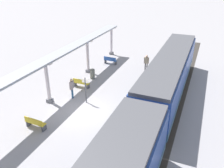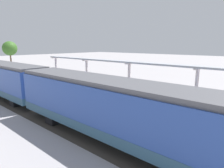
# 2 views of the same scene
# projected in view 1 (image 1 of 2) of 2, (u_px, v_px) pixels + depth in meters

# --- Properties ---
(ground_plane) EXTENTS (176.00, 176.00, 0.00)m
(ground_plane) POSITION_uv_depth(u_px,v_px,m) (85.00, 111.00, 18.12)
(ground_plane) COLOR #9E9A9C
(tactile_edge_strip) EXTENTS (0.50, 34.07, 0.01)m
(tactile_edge_strip) POSITION_uv_depth(u_px,v_px,m) (127.00, 121.00, 16.93)
(tactile_edge_strip) COLOR yellow
(tactile_edge_strip) RESTS_ON ground
(trackbed) EXTENTS (3.20, 46.07, 0.01)m
(trackbed) POSITION_uv_depth(u_px,v_px,m) (153.00, 127.00, 16.29)
(trackbed) COLOR #38332D
(trackbed) RESTS_ON ground
(train_near_carriage) EXTENTS (2.65, 14.84, 3.48)m
(train_near_carriage) POSITION_uv_depth(u_px,v_px,m) (169.00, 74.00, 19.94)
(train_near_carriage) COLOR #294899
(train_near_carriage) RESTS_ON ground
(canopy_pillar_nearest) EXTENTS (1.10, 0.44, 3.46)m
(canopy_pillar_nearest) POSITION_uv_depth(u_px,v_px,m) (111.00, 41.00, 29.45)
(canopy_pillar_nearest) COLOR slate
(canopy_pillar_nearest) RESTS_ON ground
(canopy_pillar_second) EXTENTS (1.10, 0.44, 3.46)m
(canopy_pillar_second) POSITION_uv_depth(u_px,v_px,m) (88.00, 56.00, 24.20)
(canopy_pillar_second) COLOR slate
(canopy_pillar_second) RESTS_ON ground
(canopy_pillar_third) EXTENTS (1.10, 0.44, 3.46)m
(canopy_pillar_third) POSITION_uv_depth(u_px,v_px,m) (48.00, 83.00, 18.59)
(canopy_pillar_third) COLOR slate
(canopy_pillar_third) RESTS_ON ground
(canopy_beam) EXTENTS (1.20, 27.18, 0.16)m
(canopy_beam) POSITION_uv_depth(u_px,v_px,m) (44.00, 62.00, 17.71)
(canopy_beam) COLOR #A8AAB2
(canopy_beam) RESTS_ON canopy_pillar_nearest
(bench_mid_platform) EXTENTS (1.50, 0.45, 0.86)m
(bench_mid_platform) POSITION_uv_depth(u_px,v_px,m) (81.00, 83.00, 21.54)
(bench_mid_platform) COLOR gold
(bench_mid_platform) RESTS_ON ground
(bench_far_end) EXTENTS (1.52, 0.50, 0.86)m
(bench_far_end) POSITION_uv_depth(u_px,v_px,m) (35.00, 123.00, 15.95)
(bench_far_end) COLOR gold
(bench_far_end) RESTS_ON ground
(bench_extra_slot) EXTENTS (1.52, 0.52, 0.86)m
(bench_extra_slot) POSITION_uv_depth(u_px,v_px,m) (110.00, 60.00, 26.92)
(bench_extra_slot) COLOR #254F9A
(bench_extra_slot) RESTS_ON ground
(trash_bin) EXTENTS (0.48, 0.48, 0.97)m
(trash_bin) POSITION_uv_depth(u_px,v_px,m) (92.00, 74.00, 23.30)
(trash_bin) COLOR slate
(trash_bin) RESTS_ON ground
(platform_info_sign) EXTENTS (0.56, 0.10, 2.20)m
(platform_info_sign) POSITION_uv_depth(u_px,v_px,m) (86.00, 88.00, 18.74)
(platform_info_sign) COLOR #4C4C51
(platform_info_sign) RESTS_ON ground
(passenger_waiting_near_edge) EXTENTS (0.55, 0.32, 1.79)m
(passenger_waiting_near_edge) POSITION_uv_depth(u_px,v_px,m) (146.00, 61.00, 24.74)
(passenger_waiting_near_edge) COLOR #29282C
(passenger_waiting_near_edge) RESTS_ON ground
(passenger_by_the_benches) EXTENTS (0.35, 0.55, 1.78)m
(passenger_by_the_benches) POSITION_uv_depth(u_px,v_px,m) (72.00, 86.00, 19.48)
(passenger_by_the_benches) COLOR #2C557A
(passenger_by_the_benches) RESTS_ON ground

